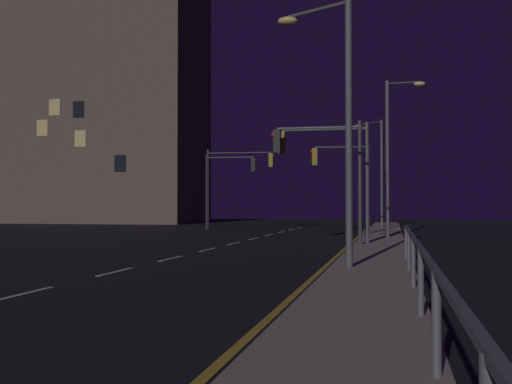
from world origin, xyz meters
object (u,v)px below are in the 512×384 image
street_lamp_far_end (336,103)px  building_distant (86,103)px  traffic_light_near_left (236,173)px  traffic_light_far_right (229,176)px  traffic_light_overhead_east (320,158)px  street_lamp_corner (377,163)px  street_lamp_median (393,144)px  traffic_light_far_left (342,170)px  traffic_light_near_right (325,158)px

street_lamp_far_end → building_distant: building_distant is taller
traffic_light_near_left → traffic_light_far_right: 0.62m
traffic_light_far_right → traffic_light_overhead_east: bearing=-63.2°
traffic_light_far_right → street_lamp_corner: 11.04m
traffic_light_near_left → building_distant: size_ratio=0.23×
traffic_light_far_right → street_lamp_median: 15.12m
street_lamp_median → building_distant: size_ratio=0.32×
traffic_light_far_right → building_distant: (-18.79, 15.10, 8.24)m
traffic_light_far_left → street_lamp_far_end: size_ratio=0.73×
traffic_light_overhead_east → traffic_light_near_right: size_ratio=0.99×
traffic_light_near_left → traffic_light_far_left: size_ratio=1.11×
traffic_light_far_left → building_distant: building_distant is taller
traffic_light_overhead_east → traffic_light_far_right: 18.13m
traffic_light_far_left → street_lamp_corner: 11.54m
traffic_light_far_left → building_distant: 35.85m
traffic_light_far_left → street_lamp_median: size_ratio=0.65×
traffic_light_near_right → building_distant: size_ratio=0.21×
traffic_light_overhead_east → street_lamp_median: size_ratio=0.64×
traffic_light_near_left → street_lamp_median: size_ratio=0.73×
building_distant → street_lamp_median: bearing=-40.3°
traffic_light_near_left → traffic_light_far_left: bearing=-41.8°
building_distant → street_lamp_far_end: bearing=-54.8°
traffic_light_far_right → street_lamp_far_end: (9.63, -25.20, 0.63)m
traffic_light_near_right → street_lamp_median: (2.78, 5.02, 1.06)m
traffic_light_near_left → street_lamp_far_end: (9.12, -25.41, 0.35)m
building_distant → traffic_light_near_left: bearing=-37.7°
traffic_light_overhead_east → street_lamp_far_end: (1.46, -9.01, 0.70)m
traffic_light_overhead_east → street_lamp_corner: (1.83, 20.75, 1.18)m
traffic_light_far_left → street_lamp_median: bearing=-51.2°
traffic_light_far_left → traffic_light_overhead_east: bearing=-91.1°
traffic_light_far_right → street_lamp_median: bearing=-42.7°
traffic_light_overhead_east → traffic_light_near_left: size_ratio=0.89×
traffic_light_near_right → street_lamp_far_end: 10.07m
traffic_light_overhead_east → building_distant: 42.13m
traffic_light_near_left → traffic_light_near_right: 17.31m
traffic_light_near_right → street_lamp_median: street_lamp_median is taller
traffic_light_overhead_east → traffic_light_near_right: bearing=81.5°
traffic_light_overhead_east → traffic_light_near_right: traffic_light_near_right is taller
traffic_light_near_right → traffic_light_near_left: bearing=116.8°
traffic_light_far_left → traffic_light_near_left: bearing=138.2°
traffic_light_near_left → building_distant: bearing=142.3°
traffic_light_near_left → traffic_light_near_right: (7.80, -15.45, -0.30)m
traffic_light_near_left → traffic_light_far_right: traffic_light_near_left is taller
traffic_light_near_left → street_lamp_far_end: street_lamp_far_end is taller
traffic_light_overhead_east → traffic_light_near_right: 0.96m
street_lamp_median → street_lamp_corner: street_lamp_corner is taller
traffic_light_near_left → traffic_light_overhead_east: bearing=-65.0°
street_lamp_median → traffic_light_far_right: bearing=137.3°
traffic_light_far_right → street_lamp_corner: (10.00, 4.56, 1.11)m
street_lamp_corner → traffic_light_near_left: bearing=-155.4°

